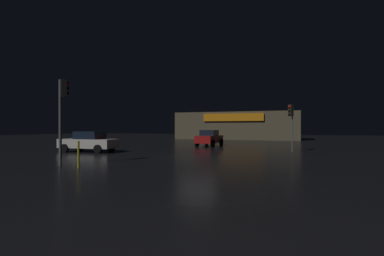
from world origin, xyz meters
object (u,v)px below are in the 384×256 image
at_px(traffic_signal_main, 62,105).
at_px(car_near, 209,138).
at_px(car_far, 89,142).
at_px(store_building, 238,126).
at_px(traffic_signal_opposite, 291,115).

relative_size(traffic_signal_main, car_near, 1.07).
distance_m(traffic_signal_main, car_near, 17.00).
bearing_deg(car_far, store_building, 78.19).
xyz_separation_m(store_building, car_near, (0.89, -18.48, -1.32)).
distance_m(traffic_signal_opposite, car_near, 9.26).
distance_m(traffic_signal_main, car_far, 8.34).
height_order(traffic_signal_opposite, car_near, traffic_signal_opposite).
relative_size(store_building, car_near, 4.76).
bearing_deg(traffic_signal_main, car_near, 81.05).
height_order(store_building, car_near, store_building).
bearing_deg(store_building, traffic_signal_opposite, -68.94).
relative_size(traffic_signal_opposite, car_far, 0.81).
bearing_deg(traffic_signal_opposite, car_near, 151.11).
distance_m(store_building, traffic_signal_opposite, 24.49).
distance_m(traffic_signal_opposite, car_far, 15.80).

